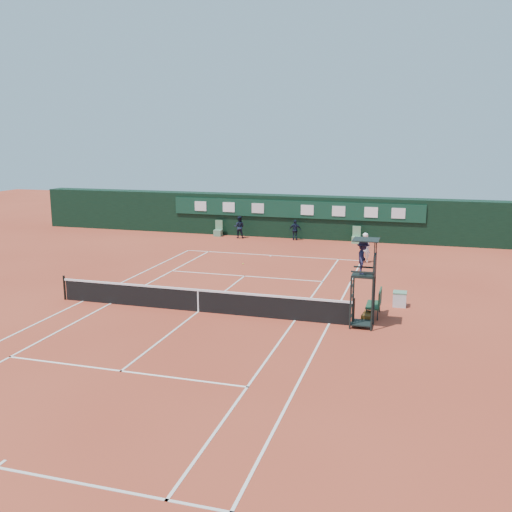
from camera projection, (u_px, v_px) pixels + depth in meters
The scene contains 14 objects.
ground at pixel (198, 312), 23.73m from camera, with size 90.00×90.00×0.00m, color #B2412A.
court_lines at pixel (198, 311), 23.73m from camera, with size 11.05×23.85×0.01m.
tennis_net at pixel (198, 300), 23.63m from camera, with size 12.90×0.10×1.10m.
back_wall at pixel (296, 216), 41.02m from camera, with size 40.00×1.65×3.00m.
linesman_chair_left at pixel (218, 232), 41.60m from camera, with size 0.55×0.50×1.15m.
linesman_chair_right at pixel (356, 238), 38.85m from camera, with size 0.55×0.50×1.15m.
umpire_chair at pixel (364, 264), 21.36m from camera, with size 0.96×0.95×3.42m.
player_bench at pixel (376, 302), 23.06m from camera, with size 0.56×1.20×1.10m.
tennis_bag at pixel (367, 317), 22.55m from camera, with size 0.35×0.81×0.30m, color black.
cooler at pixel (400, 299), 24.42m from camera, with size 0.57×0.57×0.65m.
tennis_ball at pixel (243, 264), 32.43m from camera, with size 0.07×0.07×0.07m, color #C8DF34.
player at pixel (365, 248), 32.76m from camera, with size 0.64×0.42×1.76m, color white.
ball_kid_left at pixel (239, 227), 40.69m from camera, with size 0.77×0.60×1.58m, color black.
ball_kid_right at pixel (295, 230), 39.88m from camera, with size 0.84×0.35×1.43m, color black.
Camera 1 is at (8.70, -21.15, 7.17)m, focal length 40.00 mm.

